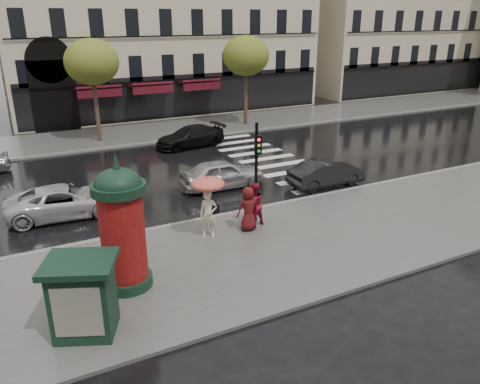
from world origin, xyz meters
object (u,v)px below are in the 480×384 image
woman_red (254,204)px  car_white (65,201)px  morris_column (122,225)px  car_silver (223,174)px  man_burgundy (248,209)px  traffic_light (257,164)px  car_black (190,137)px  newsstand (83,296)px  car_darkgrey (326,173)px  woman_umbrella (208,197)px

woman_red → car_white: 7.97m
morris_column → car_white: bearing=97.3°
woman_red → morris_column: morris_column is taller
woman_red → car_silver: (0.88, 4.77, -0.29)m
man_burgundy → traffic_light: traffic_light is taller
car_white → car_black: (8.77, 8.04, 0.00)m
man_burgundy → car_black: bearing=-99.4°
car_white → car_black: bearing=-43.0°
woman_red → newsstand: (-7.12, -3.90, 0.21)m
newsstand → car_darkgrey: 14.30m
car_darkgrey → car_white: (-12.01, 1.95, 0.01)m
traffic_light → car_black: size_ratio=0.89×
car_darkgrey → car_black: car_black is taller
man_burgundy → car_darkgrey: size_ratio=0.45×
traffic_light → car_black: (2.07, 12.46, -1.91)m
man_burgundy → morris_column: (-5.19, -1.82, 1.16)m
car_darkgrey → car_white: size_ratio=0.83×
morris_column → car_white: morris_column is taller
traffic_light → newsstand: size_ratio=1.84×
man_burgundy → morris_column: morris_column is taller
newsstand → car_white: 8.59m
car_silver → car_darkgrey: car_silver is taller
morris_column → car_black: (7.91, 14.79, -1.50)m
woman_umbrella → morris_column: 4.14m
morris_column → car_silver: size_ratio=1.03×
morris_column → man_burgundy: bearing=19.3°
man_burgundy → car_silver: size_ratio=0.42×
man_burgundy → morris_column: 5.62m
car_silver → car_black: (1.42, 7.91, -0.05)m
morris_column → newsstand: (-1.52, -1.79, -0.96)m
traffic_light → woman_red: bearing=-135.9°
car_silver → car_darkgrey: (4.67, -2.07, -0.06)m
car_black → car_darkgrey: bearing=10.3°
man_burgundy → woman_red: bearing=-142.2°
traffic_light → newsstand: 8.54m
woman_red → man_burgundy: bearing=29.0°
man_burgundy → newsstand: 7.62m
car_silver → car_white: bearing=92.2°
woman_red → woman_umbrella: bearing=-2.5°
car_silver → car_white: size_ratio=0.88×
woman_umbrella → car_darkgrey: 8.13m
woman_red → car_black: (2.30, 12.68, -0.34)m
car_darkgrey → car_white: car_white is taller
car_silver → car_black: car_silver is taller
man_burgundy → car_white: size_ratio=0.37×
woman_red → car_darkgrey: bearing=-160.4°
man_burgundy → car_silver: bearing=-101.9°
morris_column → car_silver: 9.57m
woman_umbrella → car_black: 13.56m
woman_umbrella → car_black: (4.30, 12.82, -1.04)m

